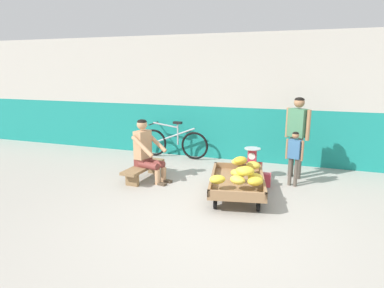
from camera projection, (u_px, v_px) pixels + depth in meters
The scene contains 12 objects.
ground_plane at pixel (212, 225), 4.33m from camera, with size 80.00×80.00×0.00m, color #A39E93.
back_wall at pixel (254, 99), 7.14m from camera, with size 16.00×0.30×2.78m.
banana_cart at pixel (237, 183), 5.24m from camera, with size 1.09×1.57×0.36m.
banana_pile at pixel (243, 172), 5.08m from camera, with size 0.85×1.33×0.26m.
low_bench at pixel (144, 169), 6.10m from camera, with size 0.39×1.12×0.27m.
vendor_seated at pixel (147, 151), 5.97m from camera, with size 0.72×0.57×1.14m.
plastic_crate at pixel (252, 171), 6.14m from camera, with size 0.36×0.28×0.30m.
weighing_scale at pixel (252, 155), 6.07m from camera, with size 0.30×0.30×0.29m.
bicycle_near_left at pixel (174, 143), 7.56m from camera, with size 1.66×0.48×0.86m.
customer_adult at pixel (297, 129), 6.02m from camera, with size 0.44×0.33×1.53m.
customer_child at pixel (294, 153), 5.66m from camera, with size 0.30×0.18×0.98m.
shopping_bag at pixel (266, 180), 5.74m from camera, with size 0.18×0.12×0.24m, color #D13D4C.
Camera 1 is at (1.03, -3.85, 2.04)m, focal length 30.39 mm.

